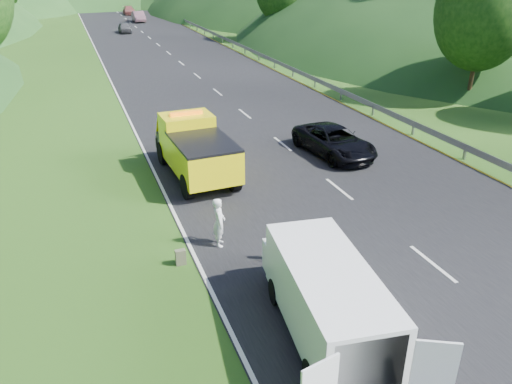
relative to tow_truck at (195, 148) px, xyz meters
name	(u,v)px	position (x,y,z in m)	size (l,w,h in m)	color
ground	(318,250)	(2.21, -7.51, -1.28)	(320.00, 320.00, 0.00)	#38661E
road_surface	(169,53)	(5.21, 32.49, -1.27)	(14.00, 200.00, 0.02)	black
guardrail	(206,35)	(12.51, 44.99, -1.28)	(0.06, 140.00, 1.52)	gray
tree_line_right	(275,24)	(25.21, 52.49, -1.28)	(14.00, 140.00, 14.00)	#315B1A
tow_truck	(195,148)	(0.00, 0.00, 0.00)	(2.58, 6.18, 2.61)	black
white_van	(325,296)	(0.49, -11.20, -0.09)	(3.27, 6.15, 2.09)	black
woman	(220,245)	(-0.72, -6.08, -1.28)	(0.62, 0.45, 1.69)	silver
child	(275,261)	(0.62, -7.65, -1.28)	(0.45, 0.35, 0.93)	tan
worker	(356,360)	(0.80, -12.30, -1.28)	(1.08, 0.62, 1.68)	black
suitcase	(181,257)	(-2.20, -6.80, -1.02)	(0.32, 0.18, 0.52)	#585842
spare_tire	(359,374)	(0.65, -12.73, -1.28)	(0.65, 0.65, 0.20)	black
passing_suv	(333,155)	(6.93, 0.21, -1.28)	(2.26, 4.91, 1.36)	black
dist_car_a	(125,33)	(2.96, 50.31, -1.28)	(1.50, 3.72, 1.27)	#424346
dist_car_b	(139,22)	(6.60, 62.88, -1.28)	(1.65, 4.73, 1.56)	#684551
dist_car_c	(130,15)	(6.70, 75.01, -1.28)	(1.89, 4.65, 1.35)	#954E4A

